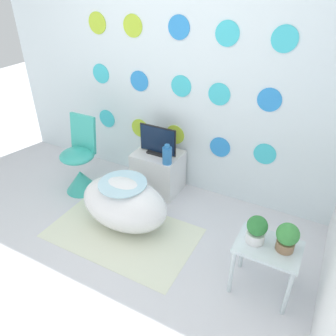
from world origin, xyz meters
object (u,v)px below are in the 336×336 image
(bathtub, at_px, (124,203))
(vase, at_px, (167,155))
(potted_plant_left, at_px, (257,229))
(potted_plant_right, at_px, (287,237))
(chair, at_px, (80,168))
(tv, at_px, (158,142))

(bathtub, height_order, vase, vase)
(potted_plant_left, xyz_separation_m, potted_plant_right, (0.20, 0.02, 0.01))
(potted_plant_right, bearing_deg, vase, 153.21)
(bathtub, relative_size, potted_plant_right, 3.93)
(bathtub, xyz_separation_m, chair, (-0.76, 0.26, 0.02))
(tv, relative_size, vase, 1.97)
(bathtub, distance_m, tv, 0.75)
(tv, xyz_separation_m, potted_plant_right, (1.45, -0.78, -0.02))
(tv, xyz_separation_m, potted_plant_left, (1.25, -0.79, -0.03))
(bathtub, bearing_deg, chair, 160.88)
(bathtub, height_order, chair, chair)
(chair, xyz_separation_m, potted_plant_right, (2.20, -0.37, 0.29))
(potted_plant_left, bearing_deg, bathtub, 174.05)
(tv, xyz_separation_m, vase, (0.18, -0.14, -0.04))
(bathtub, xyz_separation_m, potted_plant_left, (1.24, -0.13, 0.31))
(vase, xyz_separation_m, potted_plant_right, (1.27, -0.64, 0.02))
(chair, relative_size, vase, 4.02)
(tv, distance_m, vase, 0.23)
(bathtub, bearing_deg, tv, 91.18)
(chair, xyz_separation_m, tv, (0.74, 0.40, 0.32))
(potted_plant_left, bearing_deg, potted_plant_right, 4.86)
(chair, relative_size, potted_plant_right, 3.83)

